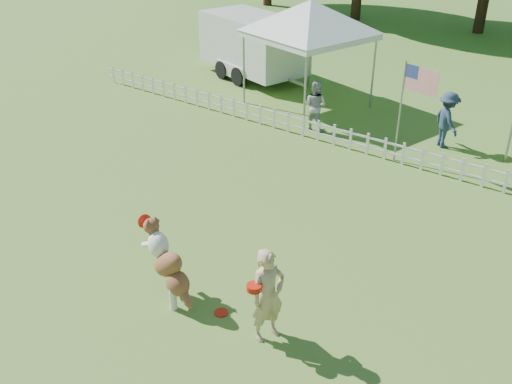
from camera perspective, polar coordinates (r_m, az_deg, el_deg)
ground at (r=9.88m, az=-4.41°, el=-11.07°), size 120.00×120.00×0.00m
picket_fence at (r=14.87m, az=13.64°, el=3.99°), size 22.00×0.08×0.60m
handler at (r=8.76m, az=1.19°, el=-10.31°), size 0.55×0.67×1.59m
dog at (r=9.69m, az=-8.73°, el=-7.23°), size 1.37×0.75×1.35m
frisbee_on_turf at (r=9.68m, az=-3.49°, el=-11.94°), size 0.31×0.31×0.02m
canopy_tent_left at (r=18.03m, az=5.27°, el=13.39°), size 3.76×3.76×3.19m
cargo_trailer at (r=21.03m, az=-0.26°, el=14.35°), size 5.46×3.50×2.22m
flag_pole at (r=14.62m, az=14.18°, el=7.71°), size 0.99×0.32×2.58m
spectator_a at (r=16.42m, az=5.92°, el=8.60°), size 0.76×0.62×1.43m
spectator_b at (r=16.00m, az=18.56°, el=6.85°), size 1.10×1.07×1.51m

